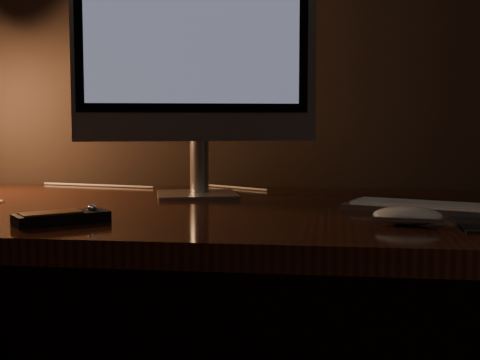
# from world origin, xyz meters

# --- Properties ---
(desk) EXTENTS (1.60, 0.75, 0.75)m
(desk) POSITION_xyz_m (0.00, 1.93, 0.62)
(desk) COLOR black
(desk) RESTS_ON ground
(monitor) EXTENTS (0.51, 0.19, 0.55)m
(monitor) POSITION_xyz_m (-0.14, 2.01, 1.07)
(monitor) COLOR silver
(monitor) RESTS_ON desk
(keyboard) EXTENTS (0.43, 0.25, 0.02)m
(keyboard) POSITION_xyz_m (0.38, 1.82, 0.76)
(keyboard) COLOR silver
(keyboard) RESTS_ON desk
(mouse) EXTENTS (0.12, 0.07, 0.02)m
(mouse) POSITION_xyz_m (0.27, 1.68, 0.76)
(mouse) COLOR white
(mouse) RESTS_ON desk
(media_remote) EXTENTS (0.15, 0.14, 0.03)m
(media_remote) POSITION_xyz_m (-0.29, 1.62, 0.76)
(media_remote) COLOR black
(media_remote) RESTS_ON desk
(cable) EXTENTS (0.55, 0.24, 0.01)m
(cable) POSITION_xyz_m (-0.28, 2.19, 0.75)
(cable) COLOR white
(cable) RESTS_ON desk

